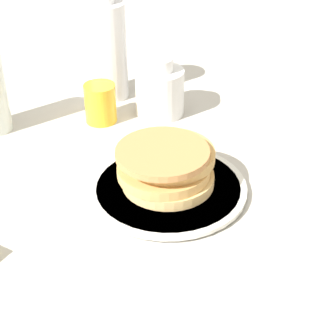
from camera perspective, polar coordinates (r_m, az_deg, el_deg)
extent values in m
plane|color=#BCB7AD|center=(0.92, 0.08, -2.12)|extent=(4.00, 4.00, 0.00)
cylinder|color=silver|center=(0.91, 0.00, -2.14)|extent=(0.23, 0.23, 0.01)
cylinder|color=silver|center=(0.91, 0.00, -2.01)|extent=(0.25, 0.25, 0.01)
cylinder|color=#AF8443|center=(0.91, 0.29, -1.41)|extent=(0.15, 0.15, 0.01)
cylinder|color=#D9B26E|center=(0.89, -0.12, -1.11)|extent=(0.15, 0.15, 0.02)
cylinder|color=tan|center=(0.88, -0.46, -0.18)|extent=(0.15, 0.15, 0.02)
cylinder|color=tan|center=(0.88, -0.02, 1.26)|extent=(0.15, 0.15, 0.02)
cylinder|color=#BF8149|center=(0.87, -0.56, 1.54)|extent=(0.15, 0.15, 0.01)
cylinder|color=yellow|center=(1.11, -6.88, 6.56)|extent=(0.06, 0.06, 0.08)
cylinder|color=white|center=(1.12, -0.83, 7.71)|extent=(0.10, 0.10, 0.09)
cylinder|color=white|center=(1.10, -0.86, 10.49)|extent=(0.05, 0.05, 0.03)
cylinder|color=white|center=(1.18, -6.15, 11.71)|extent=(0.08, 0.08, 0.20)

